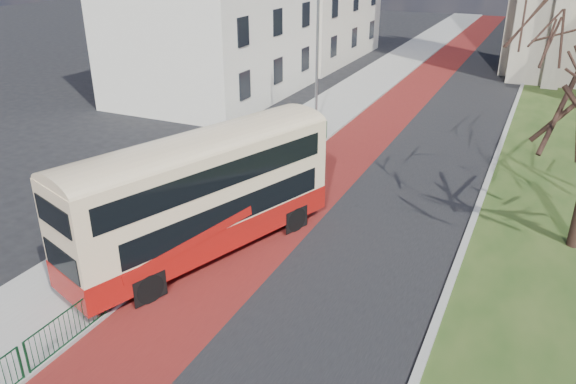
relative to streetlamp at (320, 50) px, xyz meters
The scene contains 10 objects.
ground 19.08m from the streetlamp, 76.42° to the right, with size 160.00×160.00×0.00m, color black.
road_carriageway 7.70m from the streetlamp, 18.88° to the left, with size 9.00×120.00×0.01m, color black.
bus_lane 5.91m from the streetlamp, 32.43° to the left, with size 3.40×120.00×0.01m, color #591414.
pavement_west 5.00m from the streetlamp, 108.07° to the left, with size 4.00×120.00×0.12m, color gray.
kerb_west 5.13m from the streetlamp, 56.03° to the left, with size 0.25×120.00×0.13m, color #999993.
kerb_east 12.07m from the streetlamp, 20.95° to the left, with size 0.25×80.00×0.13m, color #999993.
pedestrian_railing 14.64m from the streetlamp, 84.30° to the right, with size 0.07×24.00×1.12m.
street_block_near 10.62m from the streetlamp, 157.49° to the left, with size 10.30×14.30×13.00m.
streetlamp is the anchor object (origin of this frame).
bus 16.00m from the streetlamp, 82.41° to the right, with size 5.62×10.48×4.29m.
Camera 1 is at (7.85, -12.40, 10.29)m, focal length 35.00 mm.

